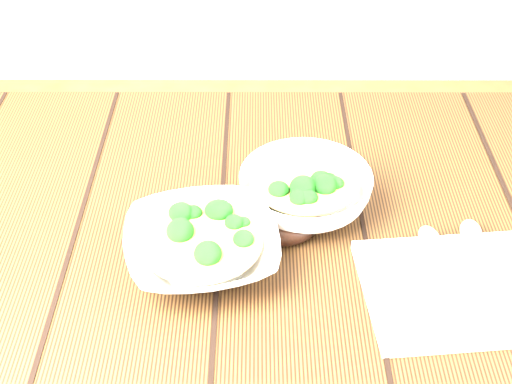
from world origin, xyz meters
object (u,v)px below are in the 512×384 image
at_px(table, 236,304).
at_px(soup_bowl_front, 202,246).
at_px(soup_bowl_back, 305,190).
at_px(napkin, 455,289).
at_px(trivet, 282,217).

height_order(table, soup_bowl_front, soup_bowl_front).
xyz_separation_m(soup_bowl_front, soup_bowl_back, (0.14, 0.11, 0.01)).
bearing_deg(soup_bowl_front, napkin, -10.01).
distance_m(table, trivet, 0.15).
xyz_separation_m(table, soup_bowl_front, (-0.04, -0.03, 0.15)).
bearing_deg(soup_bowl_back, napkin, -42.67).
bearing_deg(napkin, soup_bowl_back, 131.96).
distance_m(soup_bowl_back, trivet, 0.05).
xyz_separation_m(soup_bowl_front, napkin, (0.32, -0.06, -0.02)).
height_order(soup_bowl_front, trivet, soup_bowl_front).
relative_size(soup_bowl_front, napkin, 1.03).
bearing_deg(table, trivet, 32.16).
relative_size(table, trivet, 11.07).
distance_m(soup_bowl_front, napkin, 0.33).
bearing_deg(trivet, table, -147.84).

